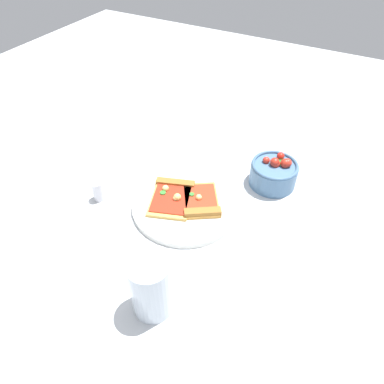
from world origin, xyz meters
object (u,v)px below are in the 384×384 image
salad_bowl (274,173)px  pepper_shaker (98,189)px  soda_glass (151,289)px  paper_napkin (229,146)px  pizza_slice_far (201,203)px  pizza_slice_near (172,196)px  plate (186,204)px

salad_bowl → pepper_shaker: salad_bowl is taller
soda_glass → paper_napkin: 0.55m
soda_glass → paper_napkin: soda_glass is taller
pizza_slice_far → paper_napkin: pizza_slice_far is taller
pizza_slice_near → pepper_shaker: pepper_shaker is taller
plate → salad_bowl: salad_bowl is taller
plate → pizza_slice_far: (0.01, -0.04, 0.01)m
salad_bowl → pepper_shaker: bearing=126.0°
pizza_slice_near → pepper_shaker: 0.18m
soda_glass → pepper_shaker: 0.34m
pizza_slice_far → pepper_shaker: pepper_shaker is taller
pizza_slice_far → pizza_slice_near: bearing=99.2°
pizza_slice_far → paper_napkin: 0.27m
pizza_slice_far → salad_bowl: (0.17, -0.12, 0.02)m
plate → soda_glass: (-0.26, -0.08, 0.05)m
pizza_slice_near → paper_napkin: pizza_slice_near is taller
salad_bowl → soda_glass: bearing=169.6°
plate → pizza_slice_far: size_ratio=1.82×
plate → pizza_slice_far: bearing=-75.1°
pizza_slice_far → salad_bowl: size_ratio=1.21×
soda_glass → paper_napkin: bearing=9.0°
paper_napkin → soda_glass: bearing=-171.0°
pizza_slice_far → pepper_shaker: 0.26m
soda_glass → pepper_shaker: (0.18, 0.28, -0.03)m
plate → pizza_slice_far: pizza_slice_far is taller
pizza_slice_far → soda_glass: (-0.27, -0.04, 0.04)m
plate → salad_bowl: size_ratio=2.21×
pizza_slice_near → paper_napkin: bearing=-5.7°
pizza_slice_near → pizza_slice_far: size_ratio=1.05×
salad_bowl → soda_glass: 0.46m
pizza_slice_near → pepper_shaker: size_ratio=2.35×
plate → paper_napkin: (0.28, 0.01, -0.01)m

